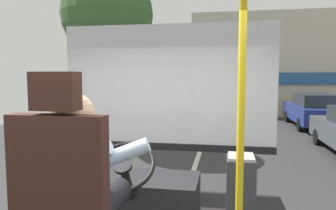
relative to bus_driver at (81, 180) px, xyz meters
name	(u,v)px	position (x,y,z in m)	size (l,w,h in m)	color
ground	(204,138)	(0.11, 9.23, -1.59)	(18.00, 44.00, 0.06)	#313131
bus_driver	(81,180)	(0.00, 0.00, 0.00)	(0.73, 0.61, 0.75)	black
steering_console	(140,196)	(0.00, 1.20, -0.55)	(1.10, 1.00, 0.80)	black
handrail_pole	(240,141)	(0.87, 0.27, 0.19)	(0.04, 0.04, 1.94)	gold
fare_box	(240,204)	(0.90, 0.80, -0.40)	(0.21, 0.26, 0.75)	#333338
windshield_panel	(167,102)	(0.11, 2.05, 0.27)	(2.50, 0.08, 1.48)	silver
street_tree	(108,15)	(-2.75, 7.61, 2.41)	(2.75, 2.75, 5.37)	#4C3828
shop_building	(292,66)	(4.63, 17.90, 1.19)	(11.32, 5.06, 5.50)	#BCB29E
parked_car_blue	(314,110)	(4.48, 12.38, -0.84)	(1.80, 4.09, 1.41)	navy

